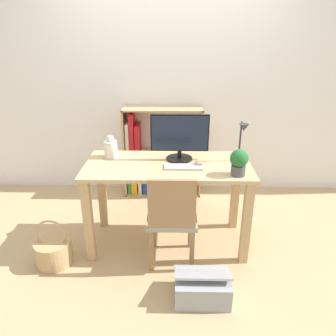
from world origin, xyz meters
TOP-DOWN VIEW (x-y plane):
  - ground_plane at (0.00, 0.00)m, footprint 10.00×10.00m
  - wall_back at (0.00, 1.18)m, footprint 8.00×0.05m
  - desk at (0.00, 0.00)m, footprint 1.40×0.65m
  - monitor at (0.10, 0.12)m, footprint 0.50×0.22m
  - keyboard at (0.13, -0.08)m, footprint 0.31×0.12m
  - vase at (-0.51, 0.15)m, footprint 0.12×0.12m
  - desk_lamp at (0.61, 0.04)m, footprint 0.10×0.19m
  - potted_plant at (0.55, -0.21)m, footprint 0.14×0.14m
  - chair at (0.04, -0.30)m, footprint 0.40×0.40m
  - bookshelf at (-0.25, 1.01)m, footprint 0.88×0.28m
  - basket at (-0.95, -0.32)m, footprint 0.30×0.30m
  - storage_box at (0.27, -0.70)m, footprint 0.40×0.31m

SIDE VIEW (x-z plane):
  - ground_plane at x=0.00m, z-range 0.00..0.00m
  - storage_box at x=0.27m, z-range -0.02..0.23m
  - basket at x=-0.95m, z-range -0.09..0.32m
  - bookshelf at x=-0.25m, z-range -0.09..0.94m
  - chair at x=0.04m, z-range 0.04..0.87m
  - desk at x=0.00m, z-range 0.24..1.01m
  - keyboard at x=0.13m, z-range 0.78..0.79m
  - vase at x=-0.51m, z-range 0.76..0.96m
  - potted_plant at x=0.55m, z-range 0.79..0.99m
  - monitor at x=0.10m, z-range 0.79..1.19m
  - desk_lamp at x=0.61m, z-range 0.81..1.17m
  - wall_back at x=0.00m, z-range 0.00..2.60m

